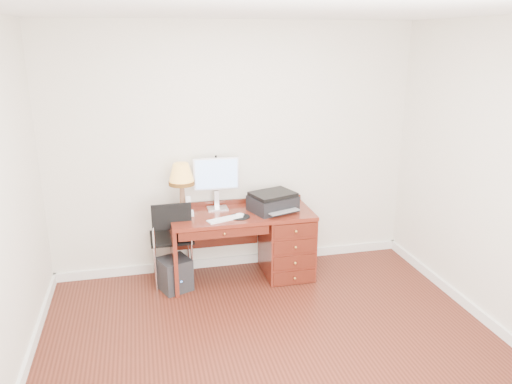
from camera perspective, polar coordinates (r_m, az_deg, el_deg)
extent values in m
plane|color=#3D160D|center=(4.40, 2.29, -17.71)|extent=(4.00, 4.00, 0.00)
plane|color=silver|center=(5.44, -2.47, 4.81)|extent=(4.00, 0.00, 4.00)
plane|color=silver|center=(4.73, 26.57, 1.04)|extent=(0.00, 3.50, 3.50)
plane|color=white|center=(3.61, 2.83, 20.05)|extent=(4.00, 4.00, 0.00)
cube|color=white|center=(5.85, -2.28, -7.76)|extent=(4.00, 0.03, 0.10)
cube|color=white|center=(4.38, -25.25, -19.03)|extent=(0.03, 3.50, 0.10)
cube|color=white|center=(5.20, 24.48, -12.86)|extent=(0.03, 3.50, 0.10)
cube|color=maroon|center=(5.28, -1.65, -2.59)|extent=(1.50, 0.65, 0.04)
cube|color=maroon|center=(5.53, 3.49, -5.84)|extent=(0.50, 0.61, 0.71)
cube|color=maroon|center=(5.33, -9.38, -6.97)|extent=(0.04, 0.61, 0.71)
cube|color=#531A10|center=(5.61, -4.65, -4.36)|extent=(0.96, 0.03, 0.39)
cube|color=#531A10|center=(4.98, -3.65, -4.72)|extent=(0.91, 0.03, 0.09)
sphere|color=#BF8C3F|center=(5.24, 4.53, -7.23)|extent=(0.03, 0.03, 0.03)
cube|color=silver|center=(5.40, -4.43, -1.86)|extent=(0.22, 0.16, 0.01)
cube|color=silver|center=(5.42, -4.53, -0.74)|extent=(0.05, 0.03, 0.18)
cube|color=silver|center=(5.32, -4.57, 2.10)|extent=(0.49, 0.05, 0.35)
cube|color=#4C8CF2|center=(5.30, -4.54, 2.04)|extent=(0.45, 0.02, 0.31)
cube|color=white|center=(5.08, -3.57, -3.11)|extent=(0.39, 0.22, 0.01)
cylinder|color=black|center=(5.15, -1.88, -2.85)|extent=(0.21, 0.21, 0.01)
ellipsoid|color=white|center=(5.14, -1.88, -2.63)|extent=(0.10, 0.06, 0.04)
cube|color=black|center=(5.31, 1.93, -1.31)|extent=(0.55, 0.48, 0.16)
cube|color=black|center=(5.28, 1.94, -0.27)|extent=(0.52, 0.46, 0.04)
cylinder|color=black|center=(5.28, -8.33, -2.44)|extent=(0.11, 0.11, 0.02)
cone|color=brown|center=(5.22, -8.41, -0.66)|extent=(0.07, 0.07, 0.32)
cone|color=gold|center=(5.15, -8.53, 2.14)|extent=(0.26, 0.26, 0.20)
cylinder|color=#593814|center=(5.17, -8.49, 1.05)|extent=(0.27, 0.27, 0.04)
cube|color=white|center=(5.24, -7.69, -2.44)|extent=(0.10, 0.10, 0.04)
cube|color=white|center=(5.20, -7.73, -1.37)|extent=(0.05, 0.07, 0.17)
cylinder|color=black|center=(5.47, 2.62, -1.07)|extent=(0.09, 0.09, 0.11)
cube|color=black|center=(5.37, -9.63, -5.14)|extent=(0.44, 0.44, 0.03)
cube|color=black|center=(5.07, -9.64, -2.79)|extent=(0.40, 0.03, 0.27)
cylinder|color=silver|center=(5.64, -11.56, -6.90)|extent=(0.02, 0.02, 0.50)
cylinder|color=silver|center=(5.65, -7.73, -6.62)|extent=(0.02, 0.02, 0.50)
cylinder|color=silver|center=(5.30, -11.40, -8.53)|extent=(0.02, 0.02, 0.50)
cylinder|color=silver|center=(5.31, -7.32, -8.22)|extent=(0.02, 0.02, 0.50)
cylinder|color=silver|center=(5.09, -11.70, -3.87)|extent=(0.02, 0.02, 0.44)
cylinder|color=silver|center=(5.11, -7.49, -3.57)|extent=(0.02, 0.02, 0.44)
cube|color=black|center=(5.32, -9.27, -9.23)|extent=(0.38, 0.38, 0.34)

